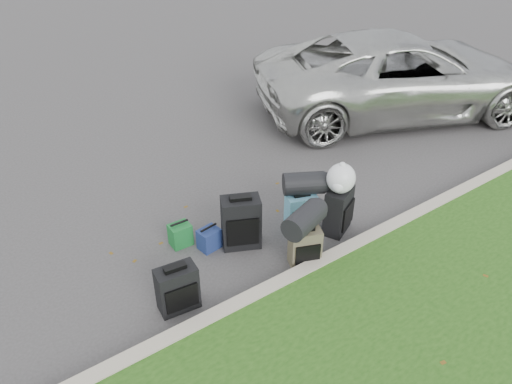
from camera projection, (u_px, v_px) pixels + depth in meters
ground at (270, 230)px, 6.85m from camera, size 120.00×120.00×0.00m
curb at (319, 265)px, 6.13m from camera, size 120.00×0.18×0.15m
suv at (401, 74)px, 9.75m from camera, size 6.18×4.56×1.56m
suitcase_small_black at (177, 289)px, 5.50m from camera, size 0.47×0.30×0.56m
suitcase_large_black_left at (241, 222)px, 6.40m from camera, size 0.57×0.48×0.71m
suitcase_olive at (305, 247)px, 6.14m from camera, size 0.44×0.36×0.52m
suitcase_teal at (301, 213)px, 6.69m from camera, size 0.45×0.36×0.57m
suitcase_large_black_right at (338, 210)px, 6.68m from camera, size 0.51×0.42×0.65m
tote_green at (180, 235)px, 6.51m from camera, size 0.28×0.22×0.31m
tote_navy at (209, 239)px, 6.45m from camera, size 0.30×0.25×0.29m
duffel_left at (304, 220)px, 5.92m from camera, size 0.63×0.47×0.30m
duffel_right at (304, 183)px, 6.51m from camera, size 0.62×0.52×0.30m
trash_bag at (341, 178)px, 6.37m from camera, size 0.38×0.38×0.38m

